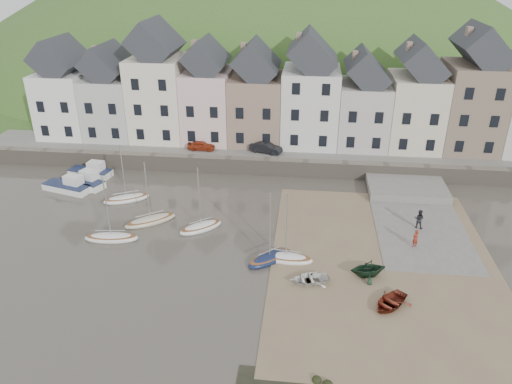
# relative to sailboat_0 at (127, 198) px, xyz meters

# --- Properties ---
(ground) EXTENTS (160.00, 160.00, 0.00)m
(ground) POSITION_rel_sailboat_0_xyz_m (13.49, -8.65, -0.26)
(ground) COLOR #474138
(ground) RESTS_ON ground
(quay_land) EXTENTS (90.00, 30.00, 1.50)m
(quay_land) POSITION_rel_sailboat_0_xyz_m (13.49, 23.35, 0.49)
(quay_land) COLOR #396026
(quay_land) RESTS_ON ground
(quay_street) EXTENTS (70.00, 7.00, 0.10)m
(quay_street) POSITION_rel_sailboat_0_xyz_m (13.49, 11.85, 1.29)
(quay_street) COLOR slate
(quay_street) RESTS_ON quay_land
(seawall) EXTENTS (70.00, 1.20, 1.80)m
(seawall) POSITION_rel_sailboat_0_xyz_m (13.49, 8.35, 0.64)
(seawall) COLOR slate
(seawall) RESTS_ON ground
(beach) EXTENTS (18.00, 26.00, 0.06)m
(beach) POSITION_rel_sailboat_0_xyz_m (24.49, -8.65, -0.23)
(beach) COLOR #7C644B
(beach) RESTS_ON ground
(slipway) EXTENTS (8.00, 18.00, 0.12)m
(slipway) POSITION_rel_sailboat_0_xyz_m (28.49, -0.65, -0.20)
(slipway) COLOR slate
(slipway) RESTS_ON ground
(hillside) EXTENTS (134.40, 84.00, 84.00)m
(hillside) POSITION_rel_sailboat_0_xyz_m (8.49, 51.35, -18.25)
(hillside) COLOR #396026
(hillside) RESTS_ON ground
(townhouse_terrace) EXTENTS (61.05, 8.00, 13.93)m
(townhouse_terrace) POSITION_rel_sailboat_0_xyz_m (15.25, 15.35, 7.06)
(townhouse_terrace) COLOR white
(townhouse_terrace) RESTS_ON quay_land
(sailboat_0) EXTENTS (4.78, 3.44, 6.32)m
(sailboat_0) POSITION_rel_sailboat_0_xyz_m (0.00, 0.00, 0.00)
(sailboat_0) COLOR white
(sailboat_0) RESTS_ON ground
(sailboat_1) EXTENTS (4.85, 1.99, 6.32)m
(sailboat_1) POSITION_rel_sailboat_0_xyz_m (1.31, -7.48, -0.00)
(sailboat_1) COLOR white
(sailboat_1) RESTS_ON ground
(sailboat_2) EXTENTS (4.84, 4.11, 6.32)m
(sailboat_2) POSITION_rel_sailboat_0_xyz_m (3.77, -4.13, -0.00)
(sailboat_2) COLOR beige
(sailboat_2) RESTS_ON ground
(sailboat_3) EXTENTS (4.17, 3.77, 6.32)m
(sailboat_3) POSITION_rel_sailboat_0_xyz_m (8.69, -4.83, 0.00)
(sailboat_3) COLOR white
(sailboat_3) RESTS_ON ground
(sailboat_4) EXTENTS (4.60, 1.92, 6.32)m
(sailboat_4) POSITION_rel_sailboat_0_xyz_m (16.64, -8.97, 0.00)
(sailboat_4) COLOR white
(sailboat_4) RESTS_ON ground
(sailboat_5) EXTENTS (4.13, 4.03, 6.32)m
(sailboat_5) POSITION_rel_sailboat_0_xyz_m (15.33, -9.13, 0.00)
(sailboat_5) COLOR #141F41
(sailboat_5) RESTS_ON ground
(motorboat_0) EXTENTS (5.40, 3.50, 1.70)m
(motorboat_0) POSITION_rel_sailboat_0_xyz_m (-5.72, 2.99, 0.32)
(motorboat_0) COLOR white
(motorboat_0) RESTS_ON ground
(motorboat_1) EXTENTS (5.47, 3.09, 1.70)m
(motorboat_1) POSITION_rel_sailboat_0_xyz_m (-6.86, 1.60, 0.32)
(motorboat_1) COLOR white
(motorboat_1) RESTS_ON ground
(motorboat_2) EXTENTS (5.03, 2.50, 1.70)m
(motorboat_2) POSITION_rel_sailboat_0_xyz_m (-6.00, 5.59, 0.32)
(motorboat_2) COLOR white
(motorboat_2) RESTS_ON ground
(rowboat_white) EXTENTS (3.47, 2.86, 0.62)m
(rowboat_white) POSITION_rel_sailboat_0_xyz_m (18.57, -11.79, 0.11)
(rowboat_white) COLOR white
(rowboat_white) RESTS_ON beach
(rowboat_green) EXTENTS (3.36, 3.10, 1.48)m
(rowboat_green) POSITION_rel_sailboat_0_xyz_m (23.05, -10.51, 0.54)
(rowboat_green) COLOR black
(rowboat_green) RESTS_ON beach
(rowboat_red) EXTENTS (3.82, 3.93, 0.66)m
(rowboat_red) POSITION_rel_sailboat_0_xyz_m (24.28, -13.98, 0.13)
(rowboat_red) COLOR maroon
(rowboat_red) RESTS_ON beach
(person_red) EXTENTS (0.70, 0.64, 1.62)m
(person_red) POSITION_rel_sailboat_0_xyz_m (27.39, -5.82, 0.67)
(person_red) COLOR maroon
(person_red) RESTS_ON slipway
(person_dark) EXTENTS (1.07, 0.97, 1.80)m
(person_dark) POSITION_rel_sailboat_0_xyz_m (28.29, -2.49, 0.76)
(person_dark) COLOR black
(person_dark) RESTS_ON slipway
(car_left) EXTENTS (3.25, 1.36, 1.10)m
(car_left) POSITION_rel_sailboat_0_xyz_m (5.47, 10.85, 1.89)
(car_left) COLOR #9C3116
(car_left) RESTS_ON quay_street
(car_right) EXTENTS (4.03, 2.41, 1.25)m
(car_right) POSITION_rel_sailboat_0_xyz_m (13.15, 10.85, 1.96)
(car_right) COLOR black
(car_right) RESTS_ON quay_street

